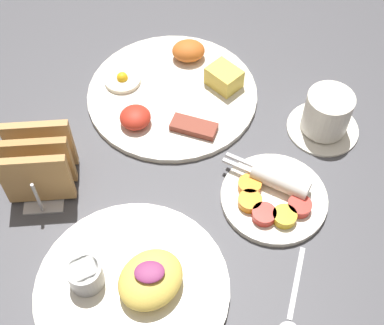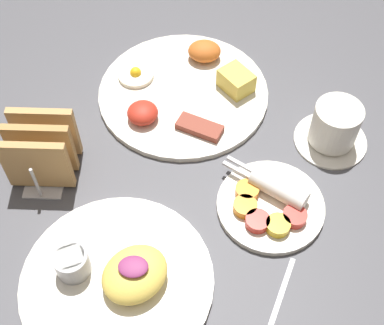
{
  "view_description": "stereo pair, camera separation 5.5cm",
  "coord_description": "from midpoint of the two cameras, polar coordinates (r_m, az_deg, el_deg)",
  "views": [
    {
      "loc": [
        0.03,
        -0.44,
        0.69
      ],
      "look_at": [
        0.07,
        0.04,
        0.03
      ],
      "focal_mm": 50.0,
      "sensor_mm": 36.0,
      "label": 1
    },
    {
      "loc": [
        0.09,
        -0.44,
        0.69
      ],
      "look_at": [
        0.07,
        0.04,
        0.03
      ],
      "focal_mm": 50.0,
      "sensor_mm": 36.0,
      "label": 2
    }
  ],
  "objects": [
    {
      "name": "ground_plane",
      "position": [
        0.83,
        -3.05,
        -3.44
      ],
      "size": [
        3.0,
        3.0,
        0.0
      ],
      "primitive_type": "plane",
      "color": "#47474C"
    },
    {
      "name": "plate_condiments",
      "position": [
        0.81,
        10.33,
        -4.41
      ],
      "size": [
        0.16,
        0.16,
        0.04
      ],
      "color": "silver",
      "rests_on": "ground_plane"
    },
    {
      "name": "plate_foreground",
      "position": [
        0.75,
        -5.86,
        -12.2
      ],
      "size": [
        0.27,
        0.27,
        0.06
      ],
      "color": "silver",
      "rests_on": "ground_plane"
    },
    {
      "name": "toast_rack",
      "position": [
        0.84,
        -13.91,
        1.21
      ],
      "size": [
        0.1,
        0.12,
        0.1
      ],
      "color": "#B7B7BC",
      "rests_on": "ground_plane"
    },
    {
      "name": "plate_breakfast",
      "position": [
        0.95,
        0.95,
        7.69
      ],
      "size": [
        0.3,
        0.3,
        0.05
      ],
      "color": "silver",
      "rests_on": "ground_plane"
    },
    {
      "name": "coffee_cup",
      "position": [
        0.89,
        16.68,
        3.56
      ],
      "size": [
        0.12,
        0.12,
        0.08
      ],
      "color": "silver",
      "rests_on": "ground_plane"
    },
    {
      "name": "teaspoon",
      "position": [
        0.75,
        10.99,
        -15.65
      ],
      "size": [
        0.06,
        0.12,
        0.01
      ],
      "color": "silver",
      "rests_on": "ground_plane"
    }
  ]
}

